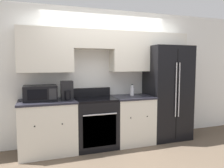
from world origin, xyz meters
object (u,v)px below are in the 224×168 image
Objects in this scene: refrigerator at (166,92)px; microwave at (40,93)px; oven_range at (95,122)px; bottle at (132,91)px.

refrigerator reaches higher than microwave.
refrigerator is at bearing 0.22° from microwave.
bottle is at bearing 7.07° from oven_range.
microwave is 1.74m from bottle.
microwave reaches higher than oven_range.
bottle is (0.78, 0.10, 0.54)m from oven_range.
refrigerator is at bearing 2.29° from oven_range.
microwave is at bearing -179.78° from refrigerator.
refrigerator reaches higher than bottle.
oven_range is 1.12m from microwave.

